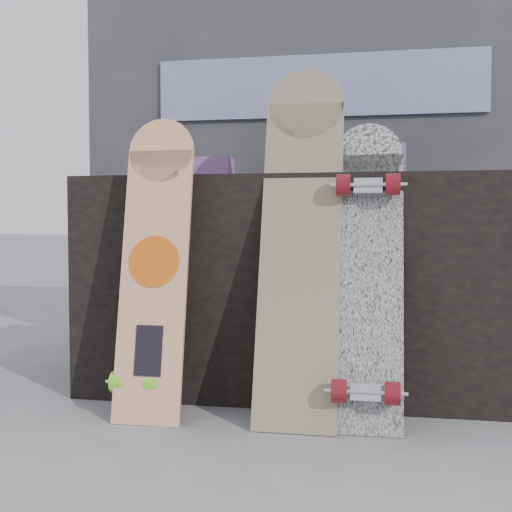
% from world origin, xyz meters
% --- Properties ---
extents(ground, '(60.00, 60.00, 0.00)m').
position_xyz_m(ground, '(0.00, 0.00, 0.00)').
color(ground, slate).
rests_on(ground, ground).
extents(vendor_table, '(1.60, 0.60, 0.80)m').
position_xyz_m(vendor_table, '(0.00, 0.50, 0.40)').
color(vendor_table, black).
rests_on(vendor_table, ground).
extents(booth, '(2.40, 0.22, 2.20)m').
position_xyz_m(booth, '(0.00, 1.35, 1.10)').
color(booth, '#303035').
rests_on(booth, ground).
extents(merch_box_purple, '(0.18, 0.12, 0.10)m').
position_xyz_m(merch_box_purple, '(-0.39, 0.64, 0.85)').
color(merch_box_purple, '#693E80').
rests_on(merch_box_purple, vendor_table).
extents(merch_box_small, '(0.14, 0.14, 0.12)m').
position_xyz_m(merch_box_small, '(0.31, 0.50, 0.86)').
color(merch_box_small, '#693E80').
rests_on(merch_box_small, vendor_table).
extents(merch_box_flat, '(0.22, 0.10, 0.06)m').
position_xyz_m(merch_box_flat, '(0.20, 0.57, 0.83)').
color(merch_box_flat, '#D1B78C').
rests_on(merch_box_flat, vendor_table).
extents(longboard_geisha, '(0.22, 0.22, 0.99)m').
position_xyz_m(longboard_geisha, '(-0.43, 0.07, 0.52)').
color(longboard_geisha, '#D0AE8C').
rests_on(longboard_geisha, ground).
extents(longboard_celtic, '(0.26, 0.38, 1.17)m').
position_xyz_m(longboard_celtic, '(0.04, 0.16, 0.62)').
color(longboard_celtic, '#C8AC89').
rests_on(longboard_celtic, ground).
extents(longboard_cascadia, '(0.22, 0.36, 0.97)m').
position_xyz_m(longboard_cascadia, '(0.25, 0.12, 0.50)').
color(longboard_cascadia, white).
rests_on(longboard_cascadia, ground).
extents(skateboard_dark, '(0.19, 0.35, 0.81)m').
position_xyz_m(skateboard_dark, '(-0.48, 0.16, 0.41)').
color(skateboard_dark, black).
rests_on(skateboard_dark, ground).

